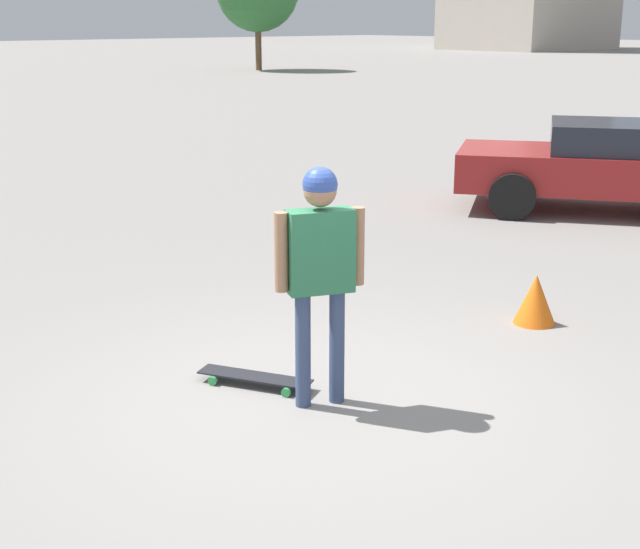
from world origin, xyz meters
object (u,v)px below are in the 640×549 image
at_px(car_parked_near, 612,164).
at_px(traffic_cone, 536,299).
at_px(skateboard, 255,378).
at_px(person, 320,255).

height_order(car_parked_near, traffic_cone, car_parked_near).
height_order(skateboard, car_parked_near, car_parked_near).
bearing_deg(person, traffic_cone, 24.22).
bearing_deg(skateboard, person, 168.23).
bearing_deg(car_parked_near, skateboard, 67.61).
relative_size(skateboard, car_parked_near, 0.20).
bearing_deg(person, car_parked_near, 40.30).
xyz_separation_m(person, car_parked_near, (-2.22, 7.74, -0.44)).
bearing_deg(traffic_cone, skateboard, -101.52).
relative_size(person, skateboard, 1.96).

